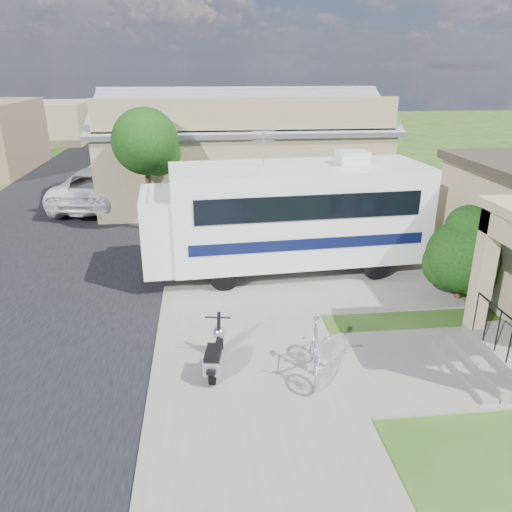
{
  "coord_description": "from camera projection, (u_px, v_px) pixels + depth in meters",
  "views": [
    {
      "loc": [
        -1.79,
        -9.49,
        5.91
      ],
      "look_at": [
        -0.5,
        2.5,
        1.3
      ],
      "focal_mm": 35.0,
      "sensor_mm": 36.0,
      "label": 1
    }
  ],
  "objects": [
    {
      "name": "shrub",
      "position": [
        465.0,
        252.0,
        13.07
      ],
      "size": [
        2.13,
        2.03,
        2.61
      ],
      "color": "black",
      "rests_on": "ground"
    },
    {
      "name": "sidewalk_slab",
      "position": [
        224.0,
        220.0,
        20.28
      ],
      "size": [
        4.0,
        80.0,
        0.06
      ],
      "primitive_type": "cube",
      "color": "slate",
      "rests_on": "ground"
    },
    {
      "name": "garden_hose",
      "position": [
        465.0,
        348.0,
        10.98
      ],
      "size": [
        0.45,
        0.45,
        0.2
      ],
      "primitive_type": "cylinder",
      "color": "#14661A",
      "rests_on": "ground"
    },
    {
      "name": "distant_bldg_near",
      "position": [
        38.0,
        122.0,
        40.6
      ],
      "size": [
        8.0,
        7.0,
        3.2
      ],
      "primitive_type": "cube",
      "color": "#7E6D4F",
      "rests_on": "ground"
    },
    {
      "name": "street_tree_a",
      "position": [
        148.0,
        145.0,
        17.98
      ],
      "size": [
        2.44,
        2.4,
        4.58
      ],
      "color": "black",
      "rests_on": "ground"
    },
    {
      "name": "scooter",
      "position": [
        215.0,
        354.0,
        10.07
      ],
      "size": [
        0.61,
        1.52,
        1.0
      ],
      "rotation": [
        0.0,
        0.0,
        -0.17
      ],
      "color": "black",
      "rests_on": "ground"
    },
    {
      "name": "van",
      "position": [
        120.0,
        161.0,
        28.58
      ],
      "size": [
        3.15,
        5.86,
        1.61
      ],
      "primitive_type": "imported",
      "rotation": [
        0.0,
        0.0,
        -0.17
      ],
      "color": "silver",
      "rests_on": "ground"
    },
    {
      "name": "ground",
      "position": [
        290.0,
        349.0,
        11.1
      ],
      "size": [
        120.0,
        120.0,
        0.0
      ],
      "primitive_type": "plane",
      "color": "#1D4312"
    },
    {
      "name": "driveway_slab",
      "position": [
        313.0,
        269.0,
        15.42
      ],
      "size": [
        7.0,
        6.0,
        0.05
      ],
      "primitive_type": "cube",
      "color": "slate",
      "rests_on": "ground"
    },
    {
      "name": "warehouse",
      "position": [
        240.0,
        155.0,
        23.36
      ],
      "size": [
        12.5,
        8.4,
        5.04
      ],
      "color": "#7E6D4F",
      "rests_on": "ground"
    },
    {
      "name": "street_tree_c",
      "position": [
        173.0,
        108.0,
        35.67
      ],
      "size": [
        2.44,
        2.4,
        4.42
      ],
      "color": "black",
      "rests_on": "ground"
    },
    {
      "name": "bicycle",
      "position": [
        315.0,
        352.0,
        9.97
      ],
      "size": [
        0.88,
        1.91,
        1.11
      ],
      "primitive_type": "imported",
      "rotation": [
        0.0,
        0.0,
        -0.2
      ],
      "color": "#AEADB5",
      "rests_on": "ground"
    },
    {
      "name": "street_tree_b",
      "position": [
        165.0,
        115.0,
        27.21
      ],
      "size": [
        2.44,
        2.4,
        4.73
      ],
      "color": "black",
      "rests_on": "ground"
    },
    {
      "name": "pickup_truck",
      "position": [
        103.0,
        186.0,
        22.29
      ],
      "size": [
        3.96,
        6.66,
        1.73
      ],
      "primitive_type": "imported",
      "rotation": [
        0.0,
        0.0,
        2.96
      ],
      "color": "silver",
      "rests_on": "ground"
    },
    {
      "name": "motorhome",
      "position": [
        287.0,
        214.0,
        14.75
      ],
      "size": [
        8.41,
        3.15,
        4.23
      ],
      "rotation": [
        0.0,
        0.0,
        0.07
      ],
      "color": "silver",
      "rests_on": "ground"
    },
    {
      "name": "street_slab",
      "position": [
        59.0,
        226.0,
        19.63
      ],
      "size": [
        9.0,
        80.0,
        0.02
      ],
      "primitive_type": "cube",
      "color": "black",
      "rests_on": "ground"
    },
    {
      "name": "walk_slab",
      "position": [
        439.0,
        365.0,
        10.46
      ],
      "size": [
        4.0,
        3.0,
        0.05
      ],
      "primitive_type": "cube",
      "color": "slate",
      "rests_on": "ground"
    }
  ]
}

